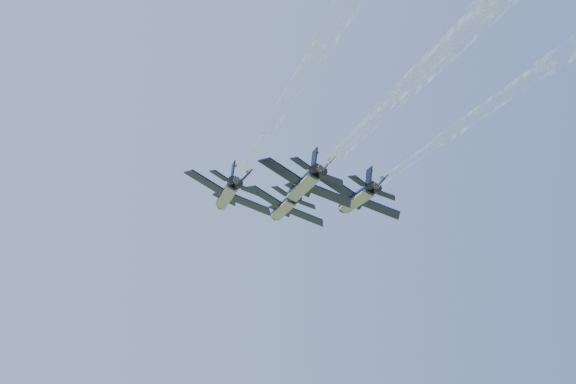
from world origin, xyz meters
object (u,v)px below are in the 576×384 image
object	(u,v)px
jet_lead	(284,207)
jet_left	(227,195)
jet_right	(357,199)
jet_slot	(304,185)

from	to	relation	value
jet_lead	jet_left	bearing A→B (deg)	-136.85
jet_right	jet_slot	world-z (taller)	same
jet_left	jet_right	bearing A→B (deg)	-1.22
jet_left	jet_slot	size ratio (longest dim) A/B	1.00
jet_lead	jet_left	world-z (taller)	same
jet_right	jet_left	bearing A→B (deg)	178.78
jet_right	jet_slot	size ratio (longest dim) A/B	1.00
jet_lead	jet_right	bearing A→B (deg)	-48.35
jet_slot	jet_lead	bearing A→B (deg)	86.19
jet_left	jet_right	xyz separation A→B (m)	(18.92, -2.65, 0.00)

